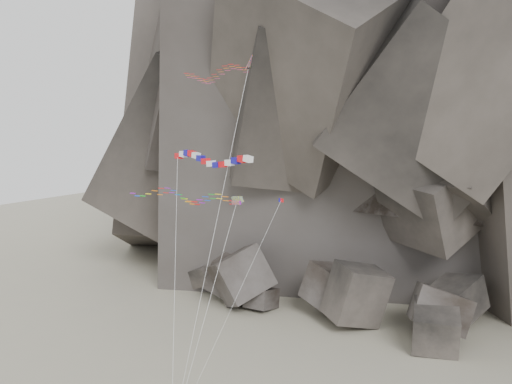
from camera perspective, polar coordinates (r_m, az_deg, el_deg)
The scene contains 6 objects.
headland at distance 119.28m, azimuth 16.68°, elevation 13.70°, with size 110.00×70.00×84.00m, color #4D453F, non-canonical shape.
boulder_field at distance 88.90m, azimuth 7.07°, elevation -9.58°, with size 48.47×19.03×9.86m.
delta_kite at distance 59.16m, azimuth -3.90°, elevation 10.41°, with size 8.74×10.23×31.55m.
banner_kite at distance 56.65m, azimuth -4.14°, elevation 2.86°, with size 10.72×9.54×23.05m.
parafoil_kite at distance 55.78m, azimuth -6.86°, elevation -0.29°, with size 12.02×5.55×19.94m.
pennant_kite at distance 56.19m, azimuth 0.00°, elevation -5.56°, with size 4.19×10.98×18.90m.
Camera 1 is at (33.35, -43.76, 28.85)m, focal length 45.00 mm.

